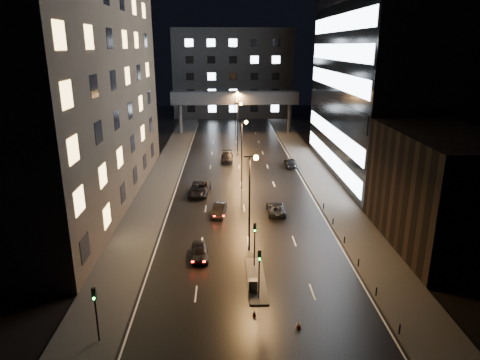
{
  "coord_description": "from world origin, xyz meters",
  "views": [
    {
      "loc": [
        -2.35,
        -31.98,
        20.24
      ],
      "look_at": [
        -0.55,
        19.57,
        4.0
      ],
      "focal_mm": 32.0,
      "sensor_mm": 36.0,
      "label": 1
    }
  ],
  "objects": [
    {
      "name": "building_right_low",
      "position": [
        20.0,
        9.0,
        6.0
      ],
      "size": [
        10.0,
        18.0,
        12.0
      ],
      "primitive_type": "cube",
      "color": "black",
      "rests_on": "ground"
    },
    {
      "name": "traffic_signal_corner",
      "position": [
        -11.5,
        -6.01,
        2.94
      ],
      "size": [
        0.28,
        0.34,
        4.4
      ],
      "color": "black",
      "rests_on": "ground"
    },
    {
      "name": "utility_cabinet",
      "position": [
        -0.1,
        0.06,
        0.69
      ],
      "size": [
        0.79,
        0.61,
        1.08
      ],
      "primitive_type": "cube",
      "rotation": [
        0.0,
        0.0,
        -0.05
      ],
      "color": "#47474A",
      "rests_on": "median_island"
    },
    {
      "name": "streetlight_near",
      "position": [
        0.16,
        8.0,
        6.5
      ],
      "size": [
        1.45,
        0.5,
        10.15
      ],
      "color": "black",
      "rests_on": "ground"
    },
    {
      "name": "car_away_c",
      "position": [
        -6.13,
        25.64,
        0.82
      ],
      "size": [
        3.34,
        6.16,
        1.64
      ],
      "primitive_type": "imported",
      "rotation": [
        0.0,
        0.0,
        -0.11
      ],
      "color": "black",
      "rests_on": "ground"
    },
    {
      "name": "car_toward_a",
      "position": [
        3.92,
        18.04,
        0.65
      ],
      "size": [
        2.19,
        4.7,
        1.3
      ],
      "primitive_type": "imported",
      "rotation": [
        0.0,
        0.0,
        3.14
      ],
      "color": "black",
      "rests_on": "ground"
    },
    {
      "name": "cone_a",
      "position": [
        -0.22,
        -3.26,
        0.27
      ],
      "size": [
        0.36,
        0.36,
        0.54
      ],
      "primitive_type": "cone",
      "rotation": [
        0.0,
        0.0,
        0.04
      ],
      "color": "orange",
      "rests_on": "ground"
    },
    {
      "name": "median_island",
      "position": [
        0.3,
        2.0,
        0.07
      ],
      "size": [
        1.6,
        8.0,
        0.15
      ],
      "primitive_type": "cube",
      "color": "#383533",
      "rests_on": "ground"
    },
    {
      "name": "cone_b",
      "position": [
        3.0,
        -4.9,
        0.27
      ],
      "size": [
        0.5,
        0.5,
        0.55
      ],
      "primitive_type": "cone",
      "rotation": [
        0.0,
        0.0,
        -0.33
      ],
      "color": "#F63A0C",
      "rests_on": "ground"
    },
    {
      "name": "building_far",
      "position": [
        0.0,
        98.0,
        12.5
      ],
      "size": [
        34.0,
        14.0,
        25.0
      ],
      "primitive_type": "cube",
      "color": "#333335",
      "rests_on": "ground"
    },
    {
      "name": "bollard_row",
      "position": [
        10.2,
        6.5,
        0.45
      ],
      "size": [
        0.12,
        25.12,
        0.9
      ],
      "color": "black",
      "rests_on": "ground"
    },
    {
      "name": "ground",
      "position": [
        0.0,
        40.0,
        0.0
      ],
      "size": [
        160.0,
        160.0,
        0.0
      ],
      "primitive_type": "plane",
      "color": "black",
      "rests_on": "ground"
    },
    {
      "name": "car_toward_b",
      "position": [
        9.0,
        39.88,
        0.7
      ],
      "size": [
        2.15,
        4.87,
        1.39
      ],
      "primitive_type": "imported",
      "rotation": [
        0.0,
        0.0,
        3.1
      ],
      "color": "black",
      "rests_on": "ground"
    },
    {
      "name": "streetlight_mid_a",
      "position": [
        0.16,
        28.0,
        6.5
      ],
      "size": [
        1.45,
        0.5,
        10.15
      ],
      "color": "black",
      "rests_on": "ground"
    },
    {
      "name": "streetlight_far",
      "position": [
        0.16,
        68.0,
        6.5
      ],
      "size": [
        1.45,
        0.5,
        10.15
      ],
      "color": "black",
      "rests_on": "ground"
    },
    {
      "name": "skybridge",
      "position": [
        0.0,
        70.0,
        8.34
      ],
      "size": [
        30.0,
        3.0,
        10.0
      ],
      "color": "#333335",
      "rests_on": "ground"
    },
    {
      "name": "building_right_glass",
      "position": [
        25.0,
        36.0,
        22.5
      ],
      "size": [
        20.0,
        36.0,
        45.0
      ],
      "primitive_type": "cube",
      "color": "black",
      "rests_on": "ground"
    },
    {
      "name": "car_away_a",
      "position": [
        -5.02,
        6.47,
        0.7
      ],
      "size": [
        1.99,
        4.25,
        1.41
      ],
      "primitive_type": "imported",
      "rotation": [
        0.0,
        0.0,
        0.08
      ],
      "color": "black",
      "rests_on": "ground"
    },
    {
      "name": "sidewalk_left",
      "position": [
        -12.5,
        35.0,
        0.07
      ],
      "size": [
        5.0,
        110.0,
        0.15
      ],
      "primitive_type": "cube",
      "color": "#383533",
      "rests_on": "ground"
    },
    {
      "name": "traffic_signal_near",
      "position": [
        0.3,
        4.49,
        3.09
      ],
      "size": [
        0.28,
        0.34,
        4.4
      ],
      "color": "black",
      "rests_on": "median_island"
    },
    {
      "name": "car_away_b",
      "position": [
        -3.22,
        17.77,
        0.71
      ],
      "size": [
        2.07,
        4.46,
        1.41
      ],
      "primitive_type": "imported",
      "rotation": [
        0.0,
        0.0,
        -0.14
      ],
      "color": "black",
      "rests_on": "ground"
    },
    {
      "name": "car_away_d",
      "position": [
        -2.05,
        43.87,
        0.77
      ],
      "size": [
        2.28,
        5.38,
        1.55
      ],
      "primitive_type": "imported",
      "rotation": [
        0.0,
        0.0,
        -0.02
      ],
      "color": "black",
      "rests_on": "ground"
    },
    {
      "name": "building_left",
      "position": [
        -22.5,
        24.0,
        20.0
      ],
      "size": [
        15.0,
        48.0,
        40.0
      ],
      "primitive_type": "cube",
      "color": "#2D2319",
      "rests_on": "ground"
    },
    {
      "name": "traffic_signal_far",
      "position": [
        0.3,
        -1.01,
        3.09
      ],
      "size": [
        0.28,
        0.34,
        4.4
      ],
      "color": "black",
      "rests_on": "median_island"
    },
    {
      "name": "streetlight_mid_b",
      "position": [
        0.16,
        48.0,
        6.5
      ],
      "size": [
        1.45,
        0.5,
        10.15
      ],
      "color": "black",
      "rests_on": "ground"
    },
    {
      "name": "sidewalk_right",
      "position": [
        12.5,
        35.0,
        0.07
      ],
      "size": [
        5.0,
        110.0,
        0.15
      ],
      "primitive_type": "cube",
      "color": "#383533",
      "rests_on": "ground"
    }
  ]
}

